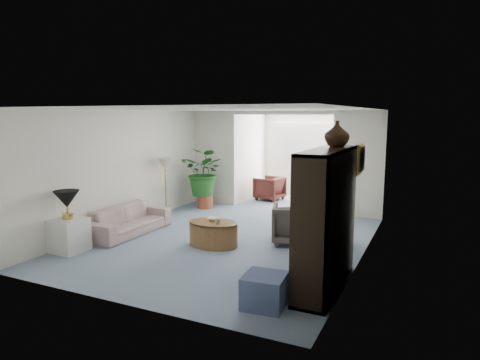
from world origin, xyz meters
The scene contains 26 objects.
floor centered at (0.00, 0.00, 0.00)m, with size 6.00×6.00×0.00m, color #8698B1.
sunroom_floor centered at (0.00, 4.10, 0.00)m, with size 2.60×2.60×0.00m, color #8698B1.
back_pier_left centered at (-1.90, 3.00, 1.25)m, with size 1.20×0.12×2.50m, color white.
back_pier_right centered at (1.90, 3.00, 1.25)m, with size 1.20×0.12×2.50m, color white.
back_header centered at (0.00, 3.00, 2.45)m, with size 2.60×0.12×0.10m, color white.
window_pane centered at (0.00, 5.18, 1.40)m, with size 2.20×0.02×1.50m, color white.
window_blinds centered at (0.00, 5.15, 1.40)m, with size 2.20×0.02×1.50m, color white.
framed_picture centered at (2.46, -0.10, 1.70)m, with size 0.04×0.50×0.40m, color #B9AD94.
sofa centered at (-2.04, -0.39, 0.28)m, with size 1.92×0.75×0.56m, color beige.
end_table centered at (-2.24, -1.74, 0.30)m, with size 0.54×0.54×0.59m, color white.
table_lamp centered at (-2.24, -1.74, 0.94)m, with size 0.44×0.44×0.30m, color black.
floor_lamp centered at (-2.26, 1.23, 1.25)m, with size 0.36×0.36×0.28m, color beige.
coffee_table centered at (-0.09, -0.36, 0.23)m, with size 0.95×0.95×0.45m, color olive.
coffee_bowl centered at (-0.14, -0.26, 0.48)m, with size 0.21×0.21×0.05m, color white.
coffee_cup centered at (0.06, -0.46, 0.50)m, with size 0.10×0.10×0.10m, color #B9B7A2.
wingback_chair centered at (1.21, 0.45, 0.38)m, with size 0.80×0.83×0.75m, color #584F45.
side_table_dark centered at (1.91, 0.75, 0.29)m, with size 0.49×0.39×0.59m, color black.
entertainment_cabinet centered at (2.23, -1.37, 0.97)m, with size 0.46×1.74×1.94m, color black.
cabinet_urn centered at (2.23, -0.87, 2.12)m, with size 0.36×0.36×0.37m, color #321F10.
ottoman centered at (1.70, -2.28, 0.21)m, with size 0.51×0.51×0.41m, color slate.
plant_pot centered at (-1.85, 2.39, 0.16)m, with size 0.40×0.40×0.32m, color #A84B30.
house_plant centered at (-1.85, 2.39, 0.94)m, with size 1.12×0.97×1.24m, color #236221.
sunroom_chair_blue centered at (0.79, 4.07, 0.32)m, with size 0.68×0.70×0.64m, color slate.
sunroom_chair_maroon centered at (-0.71, 4.07, 0.33)m, with size 0.71×0.73×0.66m, color #58251E.
sunroom_table centered at (0.04, 4.82, 0.28)m, with size 0.46×0.36×0.56m, color olive.
shelf_clutter centered at (2.18, -1.32, 1.24)m, with size 0.30×0.93×1.06m.
Camera 1 is at (3.55, -6.96, 2.39)m, focal length 31.57 mm.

